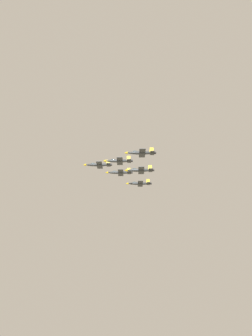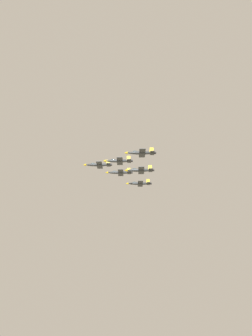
% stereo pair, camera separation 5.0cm
% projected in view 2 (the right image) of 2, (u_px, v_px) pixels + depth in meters
% --- Properties ---
extents(jet_lead, '(11.22, 17.73, 3.76)m').
position_uv_depth(jet_lead, '(98.00, 165.00, 235.36)').
color(jet_lead, '#2D3338').
extents(jet_left_wingman, '(11.02, 17.45, 3.69)m').
position_uv_depth(jet_left_wingman, '(118.00, 161.00, 224.27)').
color(jet_left_wingman, '#2D3338').
extents(jet_right_wingman, '(11.01, 17.44, 3.69)m').
position_uv_depth(jet_right_wingman, '(119.00, 172.00, 244.94)').
color(jet_right_wingman, '#2D3338').
extents(jet_left_outer, '(11.25, 17.84, 3.77)m').
position_uv_depth(jet_left_outer, '(141.00, 153.00, 214.16)').
color(jet_left_outer, '#2D3338').
extents(jet_right_outer, '(10.84, 17.17, 3.63)m').
position_uv_depth(jet_right_outer, '(139.00, 183.00, 253.37)').
color(jet_right_outer, '#2D3338').
extents(jet_slot_rear, '(11.50, 18.14, 3.85)m').
position_uv_depth(jet_slot_rear, '(140.00, 170.00, 233.56)').
color(jet_slot_rear, '#2D3338').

